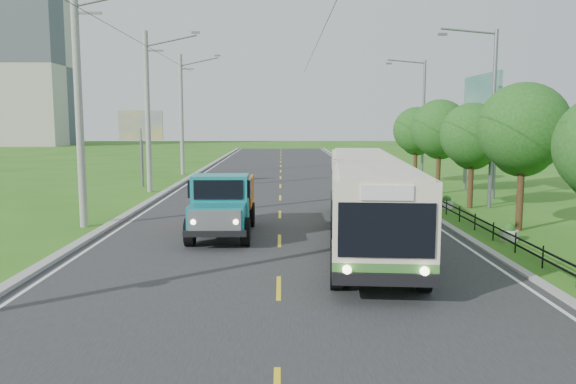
{
  "coord_description": "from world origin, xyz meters",
  "views": [
    {
      "loc": [
        0.08,
        -14.52,
        4.4
      ],
      "look_at": [
        0.31,
        5.57,
        1.9
      ],
      "focal_mm": 35.0,
      "sensor_mm": 36.0,
      "label": 1
    }
  ],
  "objects_px": {
    "pole_mid": "(148,111)",
    "tree_back": "(416,133)",
    "streetlight_far": "(421,116)",
    "planter_mid": "(447,203)",
    "tree_third": "(523,133)",
    "streetlight_mid": "(490,112)",
    "tree_fifth": "(440,131)",
    "dump_truck": "(223,200)",
    "bus": "(366,192)",
    "planter_far": "(411,185)",
    "planter_near": "(509,233)",
    "billboard_right": "(481,107)",
    "billboard_left": "(141,130)",
    "pole_near": "(80,105)",
    "pole_far": "(182,114)",
    "tree_fourth": "(473,138)"
  },
  "relations": [
    {
      "from": "pole_mid",
      "to": "tree_back",
      "type": "relative_size",
      "value": 1.82
    },
    {
      "from": "streetlight_far",
      "to": "planter_mid",
      "type": "relative_size",
      "value": 13.54
    },
    {
      "from": "tree_third",
      "to": "streetlight_mid",
      "type": "xyz_separation_m",
      "value": [
        0.79,
        5.86,
        0.92
      ]
    },
    {
      "from": "pole_mid",
      "to": "streetlight_mid",
      "type": "distance_m",
      "value": 20.16
    },
    {
      "from": "tree_fifth",
      "to": "tree_back",
      "type": "relative_size",
      "value": 1.05
    },
    {
      "from": "tree_back",
      "to": "dump_truck",
      "type": "relative_size",
      "value": 0.94
    },
    {
      "from": "bus",
      "to": "planter_far",
      "type": "bearing_deg",
      "value": 76.32
    },
    {
      "from": "planter_far",
      "to": "planter_near",
      "type": "bearing_deg",
      "value": -90.0
    },
    {
      "from": "tree_back",
      "to": "billboard_right",
      "type": "bearing_deg",
      "value": -68.3
    },
    {
      "from": "planter_mid",
      "to": "tree_third",
      "type": "bearing_deg",
      "value": -77.9
    },
    {
      "from": "planter_near",
      "to": "billboard_left",
      "type": "relative_size",
      "value": 0.13
    },
    {
      "from": "planter_near",
      "to": "billboard_right",
      "type": "distance_m",
      "value": 15.34
    },
    {
      "from": "pole_near",
      "to": "streetlight_far",
      "type": "distance_m",
      "value": 26.8
    },
    {
      "from": "tree_third",
      "to": "dump_truck",
      "type": "height_order",
      "value": "tree_third"
    },
    {
      "from": "dump_truck",
      "to": "pole_near",
      "type": "bearing_deg",
      "value": 163.13
    },
    {
      "from": "pole_near",
      "to": "streetlight_mid",
      "type": "relative_size",
      "value": 1.1
    },
    {
      "from": "pole_mid",
      "to": "pole_far",
      "type": "relative_size",
      "value": 1.0
    },
    {
      "from": "pole_far",
      "to": "tree_fifth",
      "type": "xyz_separation_m",
      "value": [
        18.12,
        -12.86,
        -1.24
      ]
    },
    {
      "from": "pole_near",
      "to": "planter_far",
      "type": "distance_m",
      "value": 21.83
    },
    {
      "from": "tree_fourth",
      "to": "billboard_left",
      "type": "height_order",
      "value": "tree_fourth"
    },
    {
      "from": "pole_far",
      "to": "streetlight_far",
      "type": "relative_size",
      "value": 1.1
    },
    {
      "from": "billboard_right",
      "to": "pole_far",
      "type": "bearing_deg",
      "value": 147.7
    },
    {
      "from": "bus",
      "to": "planter_near",
      "type": "bearing_deg",
      "value": 3.33
    },
    {
      "from": "tree_fourth",
      "to": "tree_fifth",
      "type": "xyz_separation_m",
      "value": [
        0.0,
        6.0,
        0.27
      ]
    },
    {
      "from": "tree_third",
      "to": "planter_near",
      "type": "xyz_separation_m",
      "value": [
        -1.26,
        -2.14,
        -3.7
      ]
    },
    {
      "from": "streetlight_mid",
      "to": "bus",
      "type": "bearing_deg",
      "value": -133.42
    },
    {
      "from": "tree_fifth",
      "to": "billboard_left",
      "type": "bearing_deg",
      "value": 168.72
    },
    {
      "from": "planter_far",
      "to": "billboard_left",
      "type": "bearing_deg",
      "value": 173.69
    },
    {
      "from": "billboard_right",
      "to": "tree_fifth",
      "type": "bearing_deg",
      "value": 176.7
    },
    {
      "from": "pole_far",
      "to": "bus",
      "type": "relative_size",
      "value": 0.63
    },
    {
      "from": "planter_mid",
      "to": "billboard_left",
      "type": "xyz_separation_m",
      "value": [
        -18.1,
        10.0,
        3.58
      ]
    },
    {
      "from": "billboard_right",
      "to": "pole_near",
      "type": "bearing_deg",
      "value": -151.86
    },
    {
      "from": "pole_near",
      "to": "pole_far",
      "type": "distance_m",
      "value": 24.0
    },
    {
      "from": "streetlight_far",
      "to": "planter_near",
      "type": "distance_m",
      "value": 22.57
    },
    {
      "from": "tree_fifth",
      "to": "planter_near",
      "type": "bearing_deg",
      "value": -95.08
    },
    {
      "from": "pole_far",
      "to": "tree_fourth",
      "type": "height_order",
      "value": "pole_far"
    },
    {
      "from": "pole_far",
      "to": "streetlight_far",
      "type": "xyz_separation_m",
      "value": [
        18.9,
        -5.0,
        -0.19
      ]
    },
    {
      "from": "tree_fifth",
      "to": "streetlight_far",
      "type": "relative_size",
      "value": 0.64
    },
    {
      "from": "pole_near",
      "to": "planter_near",
      "type": "distance_m",
      "value": 17.79
    },
    {
      "from": "tree_fifth",
      "to": "planter_far",
      "type": "bearing_deg",
      "value": 124.05
    },
    {
      "from": "pole_near",
      "to": "dump_truck",
      "type": "xyz_separation_m",
      "value": [
        6.05,
        -1.8,
        -3.71
      ]
    },
    {
      "from": "tree_back",
      "to": "pole_near",
      "type": "bearing_deg",
      "value": -136.59
    },
    {
      "from": "pole_near",
      "to": "billboard_right",
      "type": "distance_m",
      "value": 23.32
    },
    {
      "from": "tree_fourth",
      "to": "pole_near",
      "type": "bearing_deg",
      "value": -164.16
    },
    {
      "from": "streetlight_mid",
      "to": "planter_far",
      "type": "height_order",
      "value": "streetlight_mid"
    },
    {
      "from": "tree_fourth",
      "to": "bus",
      "type": "height_order",
      "value": "tree_fourth"
    },
    {
      "from": "tree_fourth",
      "to": "planter_near",
      "type": "bearing_deg",
      "value": -98.77
    },
    {
      "from": "tree_back",
      "to": "billboard_right",
      "type": "xyz_separation_m",
      "value": [
        2.44,
        -6.14,
        1.69
      ]
    },
    {
      "from": "tree_fifth",
      "to": "streetlight_far",
      "type": "bearing_deg",
      "value": 84.29
    },
    {
      "from": "pole_far",
      "to": "planter_mid",
      "type": "xyz_separation_m",
      "value": [
        16.86,
        -19.0,
        -4.81
      ]
    }
  ]
}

